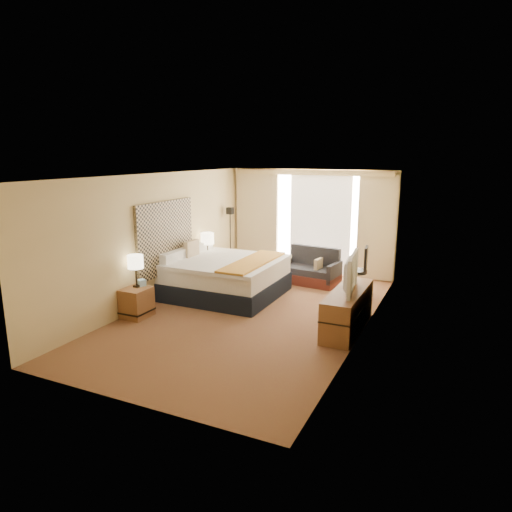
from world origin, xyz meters
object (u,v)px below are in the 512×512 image
at_px(loveseat, 311,272).
at_px(lamp_right, 207,239).
at_px(bed, 224,276).
at_px(floor_lamp, 230,226).
at_px(media_dresser, 348,310).
at_px(nightstand_left, 137,303).
at_px(desk_chair, 359,273).
at_px(lamp_left, 135,262).
at_px(nightstand_right, 206,272).
at_px(television, 346,272).

relative_size(loveseat, lamp_right, 2.21).
height_order(bed, floor_lamp, floor_lamp).
xyz_separation_m(media_dresser, floor_lamp, (-3.73, 2.72, 0.81)).
bearing_deg(nightstand_left, loveseat, 58.00).
distance_m(desk_chair, lamp_left, 4.66).
bearing_deg(lamp_left, nightstand_right, 89.22).
height_order(nightstand_right, desk_chair, desk_chair).
height_order(lamp_left, lamp_right, lamp_right).
bearing_deg(lamp_right, television, -23.11).
bearing_deg(floor_lamp, loveseat, -5.81).
bearing_deg(media_dresser, television, -134.98).
height_order(loveseat, floor_lamp, floor_lamp).
height_order(media_dresser, loveseat, loveseat).
bearing_deg(desk_chair, lamp_left, -145.79).
xyz_separation_m(media_dresser, loveseat, (-1.49, 2.49, -0.07)).
xyz_separation_m(nightstand_right, bed, (0.81, -0.62, 0.14)).
distance_m(nightstand_left, media_dresser, 3.85).
xyz_separation_m(nightstand_left, media_dresser, (3.70, 1.05, 0.07)).
bearing_deg(media_dresser, loveseat, 120.89).
xyz_separation_m(bed, television, (2.84, -0.88, 0.61)).
bearing_deg(nightstand_left, lamp_right, 89.57).
bearing_deg(media_dresser, floor_lamp, 143.93).
distance_m(desk_chair, television, 2.24).
xyz_separation_m(nightstand_right, lamp_right, (0.02, 0.05, 0.77)).
bearing_deg(television, nightstand_left, 98.29).
distance_m(loveseat, lamp_left, 4.19).
relative_size(bed, television, 2.07).
distance_m(loveseat, lamp_right, 2.53).
xyz_separation_m(desk_chair, television, (0.23, -2.16, 0.55)).
relative_size(floor_lamp, desk_chair, 1.57).
distance_m(media_dresser, lamp_left, 3.92).
distance_m(lamp_left, lamp_right, 2.48).
bearing_deg(nightstand_right, television, -22.34).
bearing_deg(lamp_left, television, 14.10).
xyz_separation_m(floor_lamp, lamp_left, (-0.00, -3.69, -0.14)).
bearing_deg(media_dresser, nightstand_right, 158.60).
bearing_deg(loveseat, media_dresser, -51.85).
xyz_separation_m(bed, floor_lamp, (-0.84, 1.89, 0.75)).
distance_m(bed, lamp_left, 2.08).
bearing_deg(lamp_right, nightstand_right, -111.22).
height_order(nightstand_right, lamp_right, lamp_right).
bearing_deg(loveseat, desk_chair, -10.20).
relative_size(lamp_right, television, 0.57).
bearing_deg(floor_lamp, nightstand_left, -89.54).
xyz_separation_m(lamp_left, television, (3.68, 0.93, -0.00)).
relative_size(nightstand_left, lamp_right, 0.86).
relative_size(media_dresser, lamp_right, 2.81).
xyz_separation_m(media_dresser, desk_chair, (-0.28, 2.11, 0.12)).
xyz_separation_m(media_dresser, television, (-0.05, -0.05, 0.67)).
height_order(nightstand_right, bed, bed).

